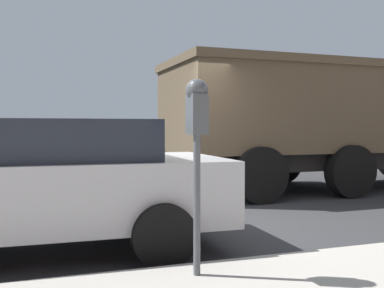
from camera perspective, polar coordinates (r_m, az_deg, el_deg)
ground_plane at (r=6.56m, az=-1.14°, el=-10.05°), size 220.00×220.00×0.00m
parking_meter at (r=3.78m, az=0.62°, el=2.39°), size 0.21×0.19×1.67m
car_silver at (r=5.27m, az=-21.00°, el=-4.49°), size 2.28×4.63×1.47m
dump_truck at (r=10.86m, az=18.58°, el=3.45°), size 2.94×8.11×3.07m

